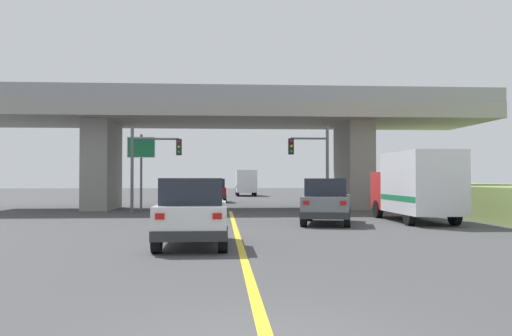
{
  "coord_description": "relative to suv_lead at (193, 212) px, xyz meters",
  "views": [
    {
      "loc": [
        -0.57,
        -6.35,
        2.0
      ],
      "look_at": [
        0.82,
        14.98,
        2.44
      ],
      "focal_mm": 37.4,
      "sensor_mm": 36.0,
      "label": 1
    }
  ],
  "objects": [
    {
      "name": "suv_lead",
      "position": [
        0.0,
        0.0,
        0.0
      ],
      "size": [
        2.04,
        4.28,
        2.02
      ],
      "color": "silver",
      "rests_on": "ground"
    },
    {
      "name": "lane_divider_stripe",
      "position": [
        1.41,
        3.62,
        -1.01
      ],
      "size": [
        0.2,
        26.47,
        0.01
      ],
      "primitive_type": "cube",
      "color": "yellow",
      "rests_on": "ground"
    },
    {
      "name": "ground",
      "position": [
        1.41,
        19.8,
        -1.01
      ],
      "size": [
        160.0,
        160.0,
        0.0
      ],
      "primitive_type": "plane",
      "color": "#424244"
    },
    {
      "name": "overpass_bridge",
      "position": [
        1.41,
        19.8,
        4.43
      ],
      "size": [
        33.96,
        8.34,
        7.64
      ],
      "color": "gray",
      "rests_on": "ground"
    },
    {
      "name": "highway_sign",
      "position": [
        -4.04,
        16.89,
        2.48
      ],
      "size": [
        1.69,
        0.17,
        4.72
      ],
      "color": "#56595E",
      "rests_on": "ground"
    },
    {
      "name": "sedan_oncoming",
      "position": [
        0.33,
        29.86,
        -0.0
      ],
      "size": [
        1.9,
        4.51,
        2.02
      ],
      "color": "maroon",
      "rests_on": "ground"
    },
    {
      "name": "traffic_signal_farside",
      "position": [
        -3.33,
        15.57,
        2.17
      ],
      "size": [
        2.97,
        0.36,
        5.04
      ],
      "color": "#56595E",
      "rests_on": "ground"
    },
    {
      "name": "box_truck",
      "position": [
        9.89,
        8.28,
        0.67
      ],
      "size": [
        2.33,
        6.78,
        3.23
      ],
      "color": "red",
      "rests_on": "ground"
    },
    {
      "name": "semi_truck_distant",
      "position": [
        3.75,
        47.13,
        0.58
      ],
      "size": [
        2.33,
        6.79,
        3.01
      ],
      "color": "silver",
      "rests_on": "ground"
    },
    {
      "name": "suv_crossing",
      "position": [
        5.52,
        7.42,
        0.0
      ],
      "size": [
        3.02,
        4.82,
        2.02
      ],
      "rotation": [
        0.0,
        0.0,
        -0.24
      ],
      "color": "slate",
      "rests_on": "ground"
    },
    {
      "name": "traffic_signal_nearside",
      "position": [
        6.38,
        15.59,
        2.21
      ],
      "size": [
        2.44,
        0.36,
        5.2
      ],
      "color": "#56595E",
      "rests_on": "ground"
    }
  ]
}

